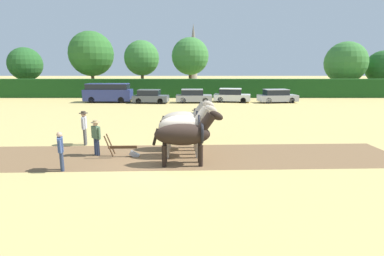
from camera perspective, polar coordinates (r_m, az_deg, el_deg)
The scene contains 23 objects.
ground_plane at distance 12.66m, azimuth -4.53°, elevation -6.78°, with size 240.00×240.00×0.00m, color tan.
plowed_furrow_strip at distance 14.27m, azimuth -19.18°, elevation -5.26°, with size 27.85×3.88×0.01m, color brown.
hedgerow at distance 39.61m, azimuth -1.63°, elevation 7.59°, with size 79.42×1.48×2.41m, color #194719.
tree_left at distance 49.46m, azimuth -29.43°, elevation 10.55°, with size 4.66×4.66×6.67m.
tree_center_left at distance 45.77m, azimuth -18.92°, elevation 13.22°, with size 6.25×6.25×8.88m.
tree_center at distance 44.75m, azimuth -9.82°, elevation 12.99°, with size 5.00×5.00×7.70m.
tree_center_right at distance 43.61m, azimuth -0.62°, elevation 13.49°, with size 5.25×5.25×8.05m.
tree_right at distance 48.35m, azimuth 26.95°, elevation 11.04°, with size 5.81×5.81×7.45m.
tree_far_right at distance 51.85m, azimuth 32.33°, elevation 9.73°, with size 4.79×4.79×6.28m.
church_spire at distance 83.59m, azimuth -0.01°, elevation 14.36°, with size 2.35×2.35×15.24m.
draft_horse_lead_left at distance 12.19m, azimuth -1.57°, elevation -1.20°, with size 2.95×1.01×2.32m.
draft_horse_lead_right at distance 13.31m, azimuth -1.67°, elevation 0.38°, with size 2.76×1.08×2.41m.
draft_horse_trail_left at distance 14.46m, azimuth -1.69°, elevation 1.38°, with size 2.74×1.05×2.48m.
plow at distance 13.80m, azimuth -12.81°, elevation -4.12°, with size 1.53×0.47×1.13m.
farmer_at_plow at distance 14.23m, azimuth -18.06°, elevation -1.31°, with size 0.50×0.46×1.63m.
farmer_beside_team at distance 16.47m, azimuth 0.48°, elevation 1.28°, with size 0.44×0.68×1.75m.
farmer_onlooker_left at distance 12.64m, azimuth -23.99°, elevation -3.64°, with size 0.36×0.59×1.54m.
farmer_onlooker_right at distance 16.32m, azimuth -20.10°, elevation 0.51°, with size 0.44×0.67×1.76m.
parked_van at distance 35.43m, azimuth -15.95°, elevation 6.49°, with size 5.34×1.98×2.12m.
parked_car_left at distance 33.75m, azimuth -8.21°, elevation 5.94°, with size 4.00×2.09×1.49m.
parked_car_center_left at distance 33.74m, azimuth 0.02°, elevation 6.08°, with size 3.98×1.82×1.51m.
parked_car_center at distance 34.71m, azimuth 7.30°, elevation 6.16°, with size 4.35×2.54×1.54m.
parked_car_center_right at distance 35.12m, azimuth 15.63°, elevation 5.86°, with size 4.47×2.22×1.50m.
Camera 1 is at (0.94, -11.98, 3.99)m, focal length 28.00 mm.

